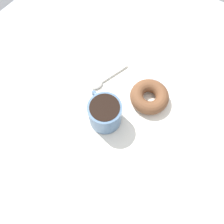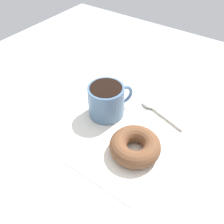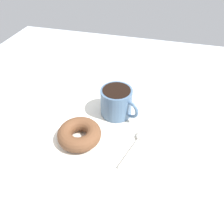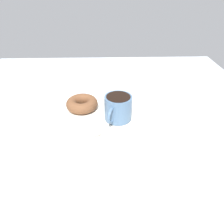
{
  "view_description": "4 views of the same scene",
  "coord_description": "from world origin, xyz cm",
  "views": [
    {
      "loc": [
        11.67,
        -21.67,
        57.98
      ],
      "look_at": [
        -2.65,
        -1.61,
        2.3
      ],
      "focal_mm": 35.0,
      "sensor_mm": 36.0,
      "label": 1
    },
    {
      "loc": [
        34.36,
        24.35,
        44.6
      ],
      "look_at": [
        -2.65,
        -1.61,
        2.3
      ],
      "focal_mm": 40.0,
      "sensor_mm": 36.0,
      "label": 2
    },
    {
      "loc": [
        -14.49,
        43.2,
        43.5
      ],
      "look_at": [
        -2.65,
        -1.61,
        2.3
      ],
      "focal_mm": 35.0,
      "sensor_mm": 36.0,
      "label": 3
    },
    {
      "loc": [
        -64.04,
        0.26,
        41.6
      ],
      "look_at": [
        -2.65,
        -1.61,
        2.3
      ],
      "focal_mm": 35.0,
      "sensor_mm": 36.0,
      "label": 4
    }
  ],
  "objects": [
    {
      "name": "ground_plane",
      "position": [
        0.0,
        0.0,
        -1.0
      ],
      "size": [
        120.0,
        120.0,
        2.0
      ],
      "primitive_type": "cube",
      "color": "#B2BCC6"
    },
    {
      "name": "napkin",
      "position": [
        -2.65,
        -1.61,
        0.15
      ],
      "size": [
        34.65,
        34.65,
        0.3
      ],
      "primitive_type": "cube",
      "rotation": [
        0.0,
        0.0,
        -0.02
      ],
      "color": "white",
      "rests_on": "ground_plane"
    },
    {
      "name": "coffee_cup",
      "position": [
        -3.5,
        -3.78,
        4.57
      ],
      "size": [
        11.58,
        9.01,
        8.25
      ],
      "color": "slate",
      "rests_on": "napkin"
    },
    {
      "name": "donut",
      "position": [
        3.28,
        8.67,
        2.23
      ],
      "size": [
        11.27,
        11.27,
        3.87
      ],
      "primitive_type": "torus",
      "color": "brown",
      "rests_on": "napkin"
    },
    {
      "name": "spoon",
      "position": [
        -11.35,
        5.42,
        0.7
      ],
      "size": [
        5.44,
        13.5,
        0.9
      ],
      "color": "#B7B2A8",
      "rests_on": "napkin"
    }
  ]
}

